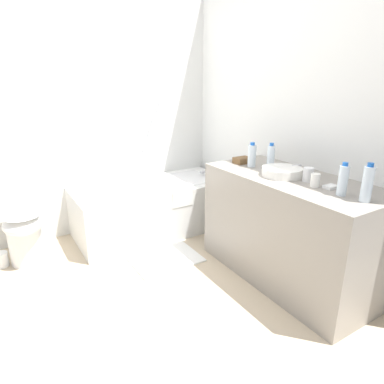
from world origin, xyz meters
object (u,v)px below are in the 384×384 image
(sink_basin, at_px, (282,172))
(amenity_basket, at_px, (242,160))
(water_bottle_0, at_px, (252,155))
(water_bottle_2, at_px, (271,157))
(drinking_glass_1, at_px, (315,180))
(sink_faucet, at_px, (299,169))
(toilet, at_px, (22,223))
(water_bottle_1, at_px, (367,184))
(soap_dish, at_px, (330,187))
(toilet_paper_roll, at_px, (1,260))
(drinking_glass_0, at_px, (308,175))
(bath_mat, at_px, (166,259))
(water_bottle_3, at_px, (343,180))
(bathtub, at_px, (154,205))

(sink_basin, height_order, amenity_basket, sink_basin)
(water_bottle_0, height_order, water_bottle_2, water_bottle_2)
(water_bottle_2, distance_m, drinking_glass_1, 0.50)
(sink_basin, bearing_deg, sink_faucet, 0.00)
(toilet, xyz_separation_m, sink_basin, (1.68, -1.29, 0.51))
(water_bottle_1, distance_m, soap_dish, 0.29)
(water_bottle_1, relative_size, soap_dish, 2.57)
(water_bottle_2, bearing_deg, toilet_paper_roll, 150.81)
(drinking_glass_0, relative_size, drinking_glass_1, 1.11)
(sink_faucet, bearing_deg, bath_mat, 141.81)
(drinking_glass_1, xyz_separation_m, soap_dish, (0.06, -0.08, -0.03))
(bath_mat, xyz_separation_m, toilet_paper_roll, (-1.23, 0.63, 0.06))
(water_bottle_0, relative_size, drinking_glass_0, 2.02)
(sink_basin, bearing_deg, water_bottle_3, -91.12)
(bathtub, xyz_separation_m, drinking_glass_1, (0.46, -1.56, 0.60))
(drinking_glass_0, xyz_separation_m, drinking_glass_1, (-0.06, -0.11, -0.00))
(water_bottle_1, xyz_separation_m, soap_dish, (0.04, 0.26, -0.10))
(drinking_glass_1, relative_size, amenity_basket, 0.63)
(toilet, height_order, drinking_glass_1, drinking_glass_1)
(sink_basin, height_order, toilet_paper_roll, sink_basin)
(toilet, distance_m, water_bottle_0, 2.01)
(drinking_glass_0, bearing_deg, toilet, 139.33)
(bathtub, distance_m, amenity_basket, 1.09)
(bathtub, bearing_deg, water_bottle_2, -63.65)
(drinking_glass_0, relative_size, soap_dish, 1.09)
(bath_mat, bearing_deg, water_bottle_1, -63.10)
(drinking_glass_1, bearing_deg, water_bottle_3, -90.50)
(toilet, bearing_deg, drinking_glass_1, 44.11)
(water_bottle_2, height_order, toilet_paper_roll, water_bottle_2)
(water_bottle_3, distance_m, amenity_basket, 0.96)
(sink_faucet, distance_m, water_bottle_2, 0.23)
(soap_dish, bearing_deg, bath_mat, 124.19)
(sink_basin, bearing_deg, water_bottle_1, -89.31)
(soap_dish, bearing_deg, toilet_paper_roll, 139.36)
(bathtub, distance_m, toilet_paper_roll, 1.43)
(water_bottle_0, distance_m, drinking_glass_0, 0.53)
(soap_dish, bearing_deg, water_bottle_3, -116.75)
(amenity_basket, bearing_deg, water_bottle_1, -89.94)
(sink_basin, relative_size, water_bottle_2, 1.40)
(amenity_basket, relative_size, bath_mat, 0.24)
(water_bottle_1, xyz_separation_m, drinking_glass_1, (-0.02, 0.34, -0.06))
(sink_basin, relative_size, water_bottle_3, 1.42)
(toilet, xyz_separation_m, toilet_paper_roll, (-0.20, -0.01, -0.28))
(sink_basin, distance_m, amenity_basket, 0.46)
(toilet, distance_m, amenity_basket, 1.94)
(sink_faucet, xyz_separation_m, drinking_glass_0, (-0.13, -0.20, 0.02))
(bathtub, distance_m, drinking_glass_1, 1.73)
(bath_mat, bearing_deg, soap_dish, -55.81)
(toilet, height_order, water_bottle_0, water_bottle_0)
(water_bottle_3, relative_size, bath_mat, 0.35)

